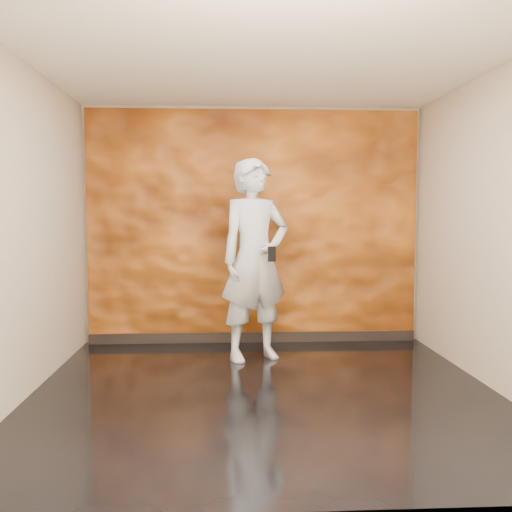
% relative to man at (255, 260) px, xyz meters
% --- Properties ---
extents(room, '(4.02, 4.02, 2.81)m').
position_rel_man_xyz_m(room, '(0.03, -1.14, 0.34)').
color(room, black).
rests_on(room, ground).
extents(feature_wall, '(3.90, 0.06, 2.75)m').
position_rel_man_xyz_m(feature_wall, '(0.03, 0.82, 0.32)').
color(feature_wall, orange).
rests_on(feature_wall, ground).
extents(baseboard, '(3.90, 0.04, 0.12)m').
position_rel_man_xyz_m(baseboard, '(0.03, 0.78, -1.00)').
color(baseboard, black).
rests_on(baseboard, ground).
extents(man, '(0.91, 0.78, 2.11)m').
position_rel_man_xyz_m(man, '(0.00, 0.00, 0.00)').
color(man, '#949AA3').
rests_on(man, ground).
extents(phone, '(0.08, 0.04, 0.15)m').
position_rel_man_xyz_m(phone, '(0.15, -0.31, 0.08)').
color(phone, black).
rests_on(phone, man).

